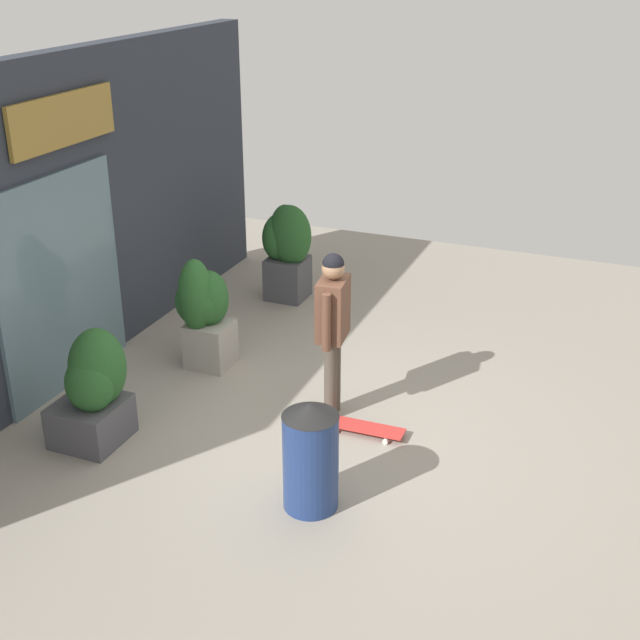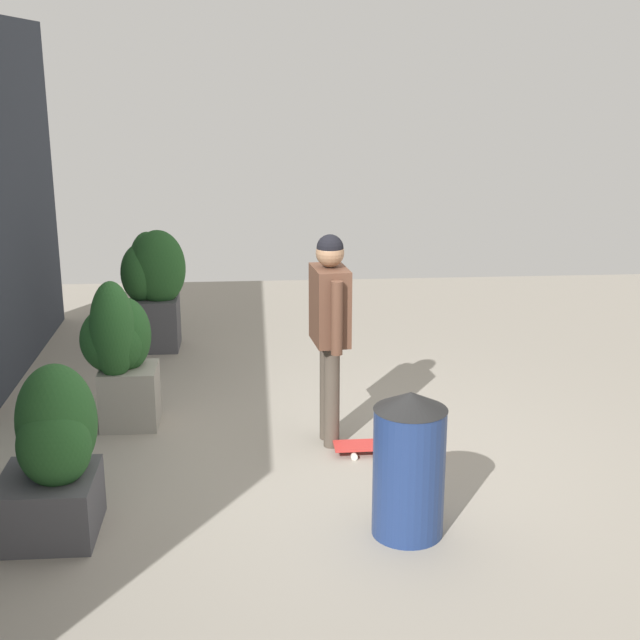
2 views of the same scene
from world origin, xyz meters
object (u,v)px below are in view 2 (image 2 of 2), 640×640
at_px(planter_box_left, 54,455).
at_px(trash_bin, 409,464).
at_px(skateboarder, 330,317).
at_px(planter_box_mid, 151,281).
at_px(skateboard, 385,445).
at_px(planter_box_right, 119,348).

xyz_separation_m(planter_box_left, trash_bin, (-0.20, -2.32, -0.05)).
distance_m(skateboarder, planter_box_mid, 3.18).
height_order(skateboarder, skateboard, skateboarder).
xyz_separation_m(planter_box_left, planter_box_right, (1.82, -0.18, 0.14)).
bearing_deg(trash_bin, planter_box_left, 85.01).
distance_m(planter_box_left, trash_bin, 2.33).
xyz_separation_m(skateboarder, planter_box_mid, (2.67, 1.71, -0.32)).
height_order(planter_box_right, trash_bin, planter_box_right).
bearing_deg(skateboarder, planter_box_mid, 115.40).
relative_size(skateboard, trash_bin, 0.82).
height_order(skateboarder, trash_bin, skateboarder).
bearing_deg(skateboarder, trash_bin, -82.70).
bearing_deg(planter_box_right, skateboarder, -106.10).
bearing_deg(trash_bin, planter_box_right, 46.65).
xyz_separation_m(skateboard, trash_bin, (-1.28, 0.03, 0.44)).
bearing_deg(skateboard, planter_box_left, -156.47).
bearing_deg(planter_box_left, skateboard, -65.49).
bearing_deg(planter_box_mid, planter_box_left, 176.81).
bearing_deg(planter_box_left, planter_box_mid, -3.19).
bearing_deg(planter_box_right, skateboard, -108.91).
distance_m(skateboard, planter_box_mid, 3.67).
relative_size(planter_box_left, planter_box_right, 0.88).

